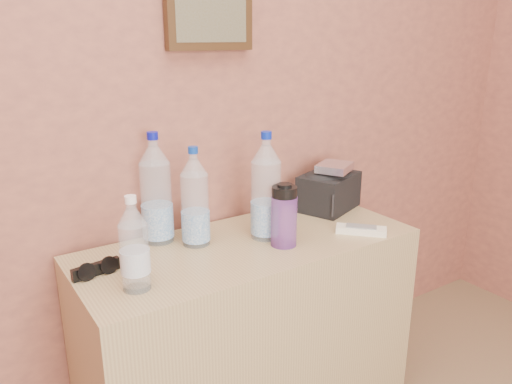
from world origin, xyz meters
TOP-DOWN VIEW (x-y plane):
  - picture_frame at (0.42, 1.98)m, footprint 0.30×0.03m
  - dresser at (0.42, 1.75)m, footprint 1.10×0.46m
  - pet_large_b at (0.18, 1.92)m, footprint 0.10×0.10m
  - pet_large_c at (0.27, 1.83)m, footprint 0.09×0.09m
  - pet_large_d at (0.49, 1.76)m, footprint 0.10×0.10m
  - pet_small at (0.01, 1.65)m, footprint 0.07×0.07m
  - nalgene_bottle at (0.50, 1.67)m, footprint 0.08×0.08m
  - sunglasses at (-0.06, 1.79)m, footprint 0.14×0.07m
  - ac_remote at (0.77, 1.61)m, footprint 0.15×0.16m
  - toiletry_bag at (0.85, 1.86)m, footprint 0.27×0.23m
  - foil_packet at (0.85, 1.84)m, footprint 0.17×0.16m

SIDE VIEW (x-z plane):
  - dresser at x=0.42m, z-range 0.00..0.69m
  - ac_remote at x=0.77m, z-range 0.69..0.71m
  - sunglasses at x=-0.06m, z-range 0.69..0.72m
  - toiletry_bag at x=0.85m, z-range 0.69..0.84m
  - nalgene_bottle at x=0.50m, z-range 0.69..0.89m
  - pet_small at x=0.01m, z-range 0.67..0.93m
  - pet_large_c at x=0.27m, z-range 0.67..0.98m
  - pet_large_d at x=0.49m, z-range 0.67..1.02m
  - pet_large_b at x=0.18m, z-range 0.67..1.02m
  - foil_packet at x=0.85m, z-range 0.84..0.87m
  - picture_frame at x=0.42m, z-range 1.27..1.52m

